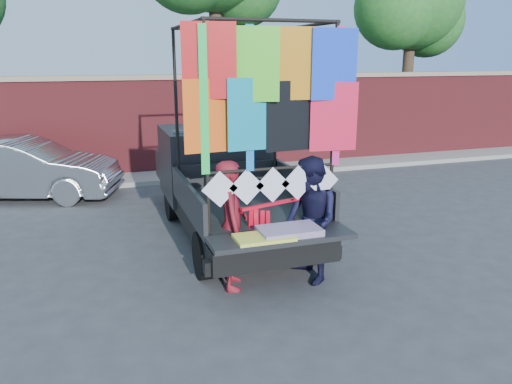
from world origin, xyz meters
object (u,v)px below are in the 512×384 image
object	(u,v)px
sedan	(23,169)
man	(310,220)
woman	(232,225)
pickup_truck	(221,179)

from	to	relation	value
sedan	man	bearing A→B (deg)	-125.50
woman	man	size ratio (longest dim) A/B	1.00
pickup_truck	man	bearing A→B (deg)	-78.20
woman	sedan	bearing A→B (deg)	41.86
sedan	man	size ratio (longest dim) A/B	2.31
sedan	man	distance (m)	7.25
pickup_truck	sedan	distance (m)	4.86
pickup_truck	man	world-z (taller)	pickup_truck
pickup_truck	man	size ratio (longest dim) A/B	3.15
sedan	woman	distance (m)	6.54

